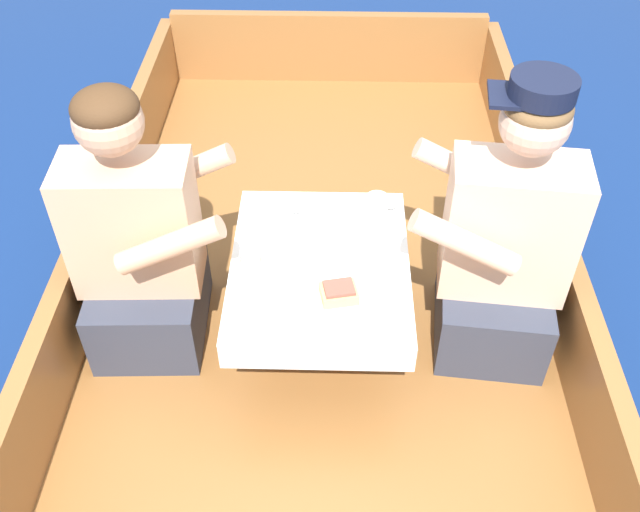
{
  "coord_description": "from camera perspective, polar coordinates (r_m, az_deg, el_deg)",
  "views": [
    {
      "loc": [
        0.04,
        -1.66,
        2.24
      ],
      "look_at": [
        0.0,
        0.0,
        0.68
      ],
      "focal_mm": 40.0,
      "sensor_mm": 36.0,
      "label": 1
    }
  ],
  "objects": [
    {
      "name": "cockpit_table",
      "position": [
        2.32,
        0.0,
        -1.14
      ],
      "size": [
        0.57,
        0.72,
        0.37
      ],
      "color": "#B2B2B7",
      "rests_on": "boat_deck"
    },
    {
      "name": "person_port",
      "position": [
        2.38,
        -14.23,
        0.62
      ],
      "size": [
        0.53,
        0.45,
        0.97
      ],
      "rotation": [
        0.0,
        0.0,
        0.04
      ],
      "color": "#333847",
      "rests_on": "boat_deck"
    },
    {
      "name": "tin_can",
      "position": [
        2.26,
        -5.63,
        -0.24
      ],
      "size": [
        0.07,
        0.07,
        0.05
      ],
      "color": "silver",
      "rests_on": "cockpit_table"
    },
    {
      "name": "plate_bread",
      "position": [
        2.31,
        -1.68,
        0.23
      ],
      "size": [
        0.21,
        0.21,
        0.01
      ],
      "color": "white",
      "rests_on": "cockpit_table"
    },
    {
      "name": "boat_deck",
      "position": [
        2.67,
        -0.0,
        -8.5
      ],
      "size": [
        1.75,
        3.75,
        0.29
      ],
      "primitive_type": "cube",
      "color": "brown",
      "rests_on": "ground_plane"
    },
    {
      "name": "sandwich",
      "position": [
        2.14,
        1.53,
        -2.93
      ],
      "size": [
        0.12,
        0.1,
        0.05
      ],
      "rotation": [
        0.0,
        0.0,
        0.2
      ],
      "color": "tan",
      "rests_on": "plate_sandwich"
    },
    {
      "name": "bow_coaming",
      "position": [
        3.92,
        0.69,
        16.37
      ],
      "size": [
        1.63,
        0.06,
        0.37
      ],
      "primitive_type": "cube",
      "color": "#936033",
      "rests_on": "boat_deck"
    },
    {
      "name": "utensil_spoon_center",
      "position": [
        2.33,
        3.66,
        0.71
      ],
      "size": [
        0.17,
        0.06,
        0.01
      ],
      "rotation": [
        0.0,
        0.0,
        2.83
      ],
      "color": "silver",
      "rests_on": "cockpit_table"
    },
    {
      "name": "utensil_spoon_starboard",
      "position": [
        2.25,
        -5.03,
        -1.33
      ],
      "size": [
        0.06,
        0.17,
        0.01
      ],
      "rotation": [
        0.0,
        0.0,
        1.8
      ],
      "color": "silver",
      "rests_on": "cockpit_table"
    },
    {
      "name": "utensil_knife_port",
      "position": [
        2.39,
        -4.52,
        1.92
      ],
      "size": [
        0.17,
        0.05,
        0.0
      ],
      "rotation": [
        0.0,
        0.0,
        2.9
      ],
      "color": "silver",
      "rests_on": "cockpit_table"
    },
    {
      "name": "plate_sandwich",
      "position": [
        2.16,
        1.51,
        -3.44
      ],
      "size": [
        0.21,
        0.21,
        0.01
      ],
      "color": "white",
      "rests_on": "cockpit_table"
    },
    {
      "name": "gunwale_port",
      "position": [
        2.59,
        -19.05,
        -3.5
      ],
      "size": [
        0.06,
        3.75,
        0.32
      ],
      "primitive_type": "cube",
      "color": "#936033",
      "rests_on": "boat_deck"
    },
    {
      "name": "bowl_starboard_near",
      "position": [
        2.25,
        5.3,
        -0.69
      ],
      "size": [
        0.11,
        0.11,
        0.04
      ],
      "color": "white",
      "rests_on": "cockpit_table"
    },
    {
      "name": "person_starboard",
      "position": [
        2.36,
        14.43,
        0.6
      ],
      "size": [
        0.55,
        0.48,
        1.01
      ],
      "rotation": [
        0.0,
        0.0,
        3.04
      ],
      "color": "#333847",
      "rests_on": "boat_deck"
    },
    {
      "name": "coffee_cup_starboard",
      "position": [
        2.45,
        4.59,
        4.12
      ],
      "size": [
        0.11,
        0.08,
        0.07
      ],
      "color": "white",
      "rests_on": "cockpit_table"
    },
    {
      "name": "ground_plane",
      "position": [
        2.78,
        -0.0,
        -10.36
      ],
      "size": [
        60.0,
        60.0,
        0.0
      ],
      "primitive_type": "plane",
      "color": "navy"
    },
    {
      "name": "bowl_port_near",
      "position": [
        2.39,
        1.1,
        2.64
      ],
      "size": [
        0.11,
        0.11,
        0.04
      ],
      "color": "white",
      "rests_on": "cockpit_table"
    },
    {
      "name": "gunwale_starboard",
      "position": [
        2.57,
        19.27,
        -4.18
      ],
      "size": [
        0.06,
        3.75,
        0.32
      ],
      "primitive_type": "cube",
      "color": "#936033",
      "rests_on": "boat_deck"
    },
    {
      "name": "coffee_cup_port",
      "position": [
        2.44,
        -2.99,
        3.78
      ],
      "size": [
        0.1,
        0.07,
        0.06
      ],
      "color": "white",
      "rests_on": "cockpit_table"
    },
    {
      "name": "bowl_center_far",
      "position": [
        2.09,
        -4.43,
        -4.83
      ],
      "size": [
        0.11,
        0.11,
        0.04
      ],
      "color": "white",
      "rests_on": "cockpit_table"
    }
  ]
}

